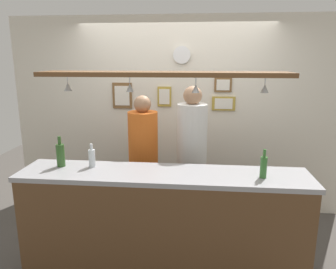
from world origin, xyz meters
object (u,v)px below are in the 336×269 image
picture_frame_upper_small (223,85)px  wall_clock (182,55)px  bottle_champagne_green (61,155)px  bottle_beer_green_import (264,166)px  picture_frame_crest (164,97)px  person_middle_white_patterned_shirt (192,148)px  person_left_orange_shirt (143,152)px  bottle_soda_clear (92,158)px  picture_frame_caricature (122,96)px  picture_frame_lower_pair (224,104)px

picture_frame_upper_small → wall_clock: wall_clock is taller
bottle_champagne_green → wall_clock: wall_clock is taller
wall_clock → bottle_beer_green_import: bearing=-60.5°
bottle_beer_green_import → picture_frame_crest: bearing=125.7°
person_middle_white_patterned_shirt → picture_frame_crest: person_middle_white_patterned_shirt is taller
person_left_orange_shirt → wall_clock: size_ratio=7.54×
bottle_soda_clear → picture_frame_upper_small: size_ratio=1.05×
picture_frame_caricature → picture_frame_upper_small: (1.32, 0.00, 0.15)m
person_left_orange_shirt → person_middle_white_patterned_shirt: 0.56m
person_middle_white_patterned_shirt → person_left_orange_shirt: bearing=-180.0°
person_middle_white_patterned_shirt → picture_frame_lower_pair: 0.88m
bottle_soda_clear → person_left_orange_shirt: bearing=58.9°
bottle_soda_clear → picture_frame_caricature: bearing=90.2°
person_middle_white_patterned_shirt → picture_frame_crest: bearing=120.1°
bottle_champagne_green → bottle_soda_clear: size_ratio=1.30×
bottle_champagne_green → picture_frame_lower_pair: (1.64, 1.33, 0.34)m
person_left_orange_shirt → picture_frame_lower_pair: 1.26m
bottle_soda_clear → picture_frame_crest: bearing=66.8°
bottle_champagne_green → picture_frame_caricature: 1.43m
person_middle_white_patterned_shirt → bottle_beer_green_import: (0.65, -0.78, 0.06)m
bottle_champagne_green → picture_frame_upper_small: size_ratio=1.36×
bottle_soda_clear → picture_frame_upper_small: (1.32, 1.31, 0.61)m
person_left_orange_shirt → picture_frame_caricature: size_ratio=4.88×
bottle_beer_green_import → picture_frame_caricature: 2.21m
person_left_orange_shirt → bottle_soda_clear: bearing=-121.1°
picture_frame_lower_pair → picture_frame_caricature: bearing=180.0°
bottle_beer_green_import → picture_frame_upper_small: size_ratio=1.18×
person_middle_white_patterned_shirt → picture_frame_caricature: 1.27m
person_left_orange_shirt → bottle_soda_clear: 0.76m
person_left_orange_shirt → bottle_soda_clear: person_left_orange_shirt is taller
wall_clock → picture_frame_upper_small: bearing=0.7°
picture_frame_crest → bottle_soda_clear: bearing=-113.2°
bottle_champagne_green → picture_frame_caricature: picture_frame_caricature is taller
bottle_champagne_green → bottle_soda_clear: 0.31m
bottle_champagne_green → picture_frame_crest: (0.87, 1.33, 0.42)m
person_left_orange_shirt → picture_frame_crest: (0.17, 0.67, 0.57)m
bottle_beer_green_import → picture_frame_upper_small: picture_frame_upper_small is taller
bottle_beer_green_import → picture_frame_lower_pair: 1.51m
person_left_orange_shirt → wall_clock: (0.40, 0.66, 1.10)m
picture_frame_crest → wall_clock: bearing=-1.6°
bottle_champagne_green → picture_frame_crest: size_ratio=1.15×
picture_frame_caricature → picture_frame_crest: picture_frame_caricature is taller
bottle_champagne_green → bottle_beer_green_import: 1.91m
picture_frame_caricature → wall_clock: (0.79, -0.01, 0.53)m
bottle_soda_clear → wall_clock: (0.79, 1.31, 0.98)m
picture_frame_upper_small → wall_clock: 0.65m
picture_frame_crest → picture_frame_lower_pair: 0.78m
picture_frame_lower_pair → wall_clock: bearing=-179.3°
bottle_soda_clear → picture_frame_lower_pair: 1.91m
picture_frame_upper_small → bottle_beer_green_import: bearing=-79.0°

